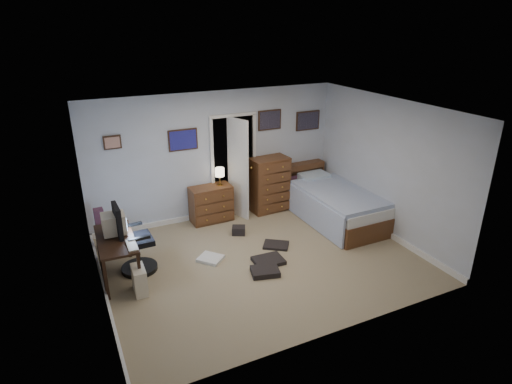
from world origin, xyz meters
TOP-DOWN VIEW (x-y plane):
  - floor at (0.00, 0.00)m, footprint 5.00×4.00m
  - computer_desk at (-2.28, 0.51)m, footprint 0.57×1.18m
  - crt_monitor at (-2.18, 0.65)m, footprint 0.36×0.33m
  - keyboard at (-2.02, 0.15)m, footprint 0.14×0.36m
  - pc_tower at (-2.00, -0.05)m, footprint 0.20×0.38m
  - office_chair at (-1.96, 0.56)m, footprint 0.58×0.58m
  - media_stack at (-2.32, 1.51)m, footprint 0.16×0.16m
  - low_dresser at (-0.23, 1.77)m, footprint 0.82×0.43m
  - table_lamp at (-0.03, 1.78)m, footprint 0.18×0.18m
  - doorway at (0.35, 2.27)m, footprint 0.96×1.12m
  - tall_dresser at (1.04, 1.75)m, footprint 0.80×0.51m
  - headboard_bookcase at (1.91, 1.86)m, footprint 0.97×0.28m
  - bed at (1.98, 0.73)m, footprint 1.19×2.19m
  - wall_posters at (0.57, 1.98)m, footprint 4.38×0.04m
  - floor_clutter at (-0.07, 0.11)m, footprint 1.72×1.77m

SIDE VIEW (x-z plane):
  - floor at x=0.00m, z-range -0.02..0.00m
  - floor_clutter at x=-0.07m, z-range -0.04..0.12m
  - pc_tower at x=-2.00m, z-range 0.00..0.40m
  - bed at x=1.98m, z-range -0.02..0.70m
  - low_dresser at x=-0.23m, z-range 0.00..0.72m
  - media_stack at x=-2.32m, z-range 0.00..0.76m
  - office_chair at x=-1.96m, z-range -0.13..1.03m
  - headboard_bookcase at x=1.91m, z-range 0.03..0.89m
  - computer_desk at x=-2.28m, z-range 0.18..0.85m
  - tall_dresser at x=1.04m, z-range 0.00..1.13m
  - keyboard at x=-2.02m, z-range 0.67..0.69m
  - crt_monitor at x=-2.18m, z-range 0.68..1.00m
  - table_lamp at x=-0.03m, z-range 0.80..1.15m
  - doorway at x=0.35m, z-range -0.02..2.03m
  - wall_posters at x=0.57m, z-range 1.45..2.05m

